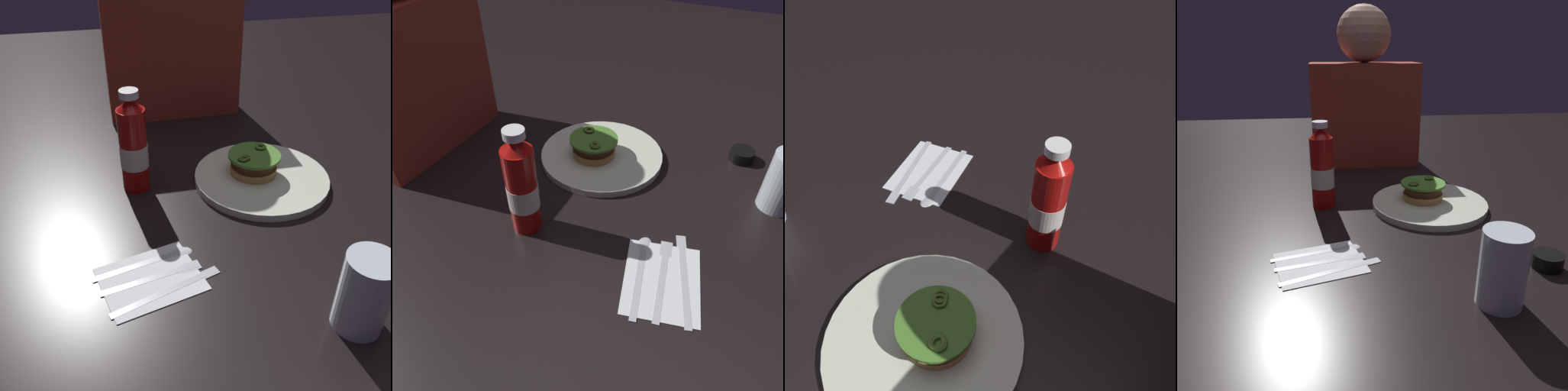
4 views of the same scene
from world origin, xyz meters
TOP-DOWN VIEW (x-y plane):
  - ground_plane at (0.00, 0.00)m, footprint 3.00×3.00m
  - dinner_plate at (0.05, 0.14)m, footprint 0.29×0.29m
  - burger_sandwich at (0.03, 0.15)m, footprint 0.11×0.11m
  - ketchup_bottle at (-0.22, 0.17)m, footprint 0.06×0.06m
  - condiment_cup at (0.19, -0.17)m, footprint 0.06×0.06m
  - napkin at (-0.23, -0.11)m, footprint 0.19×0.17m
  - butter_knife at (-0.20, -0.14)m, footprint 0.19×0.08m
  - fork_utensil at (-0.21, -0.10)m, footprint 0.17×0.05m
  - spoon_utensil at (-0.21, -0.06)m, footprint 0.18×0.06m
  - diner_person at (-0.08, 0.57)m, footprint 0.36×0.17m

SIDE VIEW (x-z plane):
  - ground_plane at x=0.00m, z-range 0.00..0.00m
  - napkin at x=-0.23m, z-range 0.00..0.00m
  - fork_utensil at x=-0.21m, z-range 0.00..0.01m
  - spoon_utensil at x=-0.21m, z-range 0.00..0.01m
  - butter_knife at x=-0.20m, z-range 0.00..0.01m
  - dinner_plate at x=0.05m, z-range 0.00..0.02m
  - condiment_cup at x=0.19m, z-range 0.00..0.03m
  - burger_sandwich at x=0.03m, z-range 0.01..0.07m
  - ketchup_bottle at x=-0.22m, z-range -0.01..0.21m
  - diner_person at x=-0.08m, z-range -0.03..0.48m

